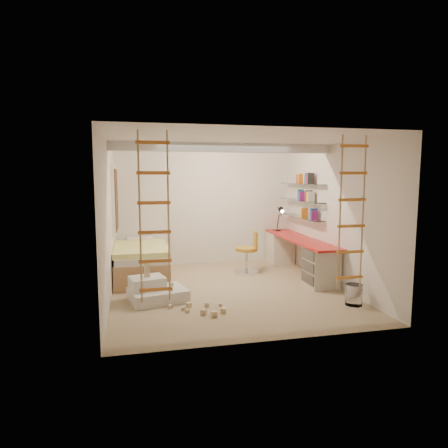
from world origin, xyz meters
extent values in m
plane|color=#9A8463|center=(0.00, 0.00, 0.00)|extent=(4.50, 4.50, 0.00)
cube|color=white|center=(0.00, 0.30, 2.52)|extent=(4.00, 0.18, 0.16)
cube|color=white|center=(-1.97, 1.50, 1.55)|extent=(0.06, 1.15, 1.35)
cube|color=#4C2D1E|center=(-1.93, 1.50, 1.55)|extent=(0.02, 1.00, 1.20)
cylinder|color=white|center=(1.75, -1.24, 0.17)|extent=(0.27, 0.27, 0.33)
cube|color=red|center=(1.72, 0.83, 0.73)|extent=(0.55, 2.80, 0.04)
cube|color=beige|center=(1.72, 1.93, 0.35)|extent=(0.52, 0.55, 0.71)
cube|color=beige|center=(1.72, -0.17, 0.35)|extent=(0.52, 0.55, 0.71)
cube|color=#4C4742|center=(1.45, -0.17, 0.61)|extent=(0.02, 0.50, 0.18)
cube|color=#4C4742|center=(1.45, -0.17, 0.39)|extent=(0.02, 0.50, 0.18)
cube|color=#4C4742|center=(1.45, -0.17, 0.17)|extent=(0.02, 0.50, 0.18)
cube|color=white|center=(1.87, 1.13, 1.15)|extent=(0.25, 1.80, 0.01)
cube|color=white|center=(1.87, 1.13, 1.50)|extent=(0.25, 1.80, 0.01)
cube|color=white|center=(1.87, 1.13, 1.85)|extent=(0.25, 1.80, 0.01)
cube|color=#AD7F51|center=(-1.48, 1.23, 0.23)|extent=(1.00, 2.00, 0.45)
cube|color=white|center=(-1.48, 1.23, 0.51)|extent=(0.95, 1.95, 0.12)
cube|color=#F2F533|center=(-1.48, 1.08, 0.62)|extent=(1.02, 1.60, 0.10)
cube|color=white|center=(-1.48, 2.03, 0.63)|extent=(0.55, 0.35, 0.12)
cylinder|color=black|center=(1.67, 1.98, 0.76)|extent=(0.14, 0.14, 0.02)
cylinder|color=black|center=(1.67, 1.98, 0.95)|extent=(0.02, 0.15, 0.36)
cylinder|color=black|center=(1.67, 1.88, 1.20)|extent=(0.02, 0.27, 0.20)
cone|color=black|center=(1.67, 1.76, 1.25)|extent=(0.12, 0.14, 0.15)
cylinder|color=#FFEABF|center=(1.67, 1.72, 1.22)|extent=(0.08, 0.04, 0.08)
cylinder|color=#BD8924|center=(0.66, 1.09, 0.51)|extent=(0.51, 0.51, 0.07)
cube|color=#AF7C21|center=(0.84, 1.07, 0.72)|extent=(0.09, 0.35, 0.33)
cylinder|color=silver|center=(0.66, 1.09, 0.28)|extent=(0.06, 0.06, 0.46)
cylinder|color=silver|center=(0.66, 1.09, 0.03)|extent=(0.58, 0.58, 0.05)
cube|color=silver|center=(-1.25, -0.33, 0.10)|extent=(1.01, 0.87, 0.19)
cube|color=silver|center=(-1.41, -0.27, 0.29)|extent=(0.62, 0.55, 0.19)
cube|color=#CCB284|center=(-1.41, -0.27, 0.43)|extent=(0.10, 0.10, 0.08)
cube|color=#CCB284|center=(-1.41, -0.27, 0.50)|extent=(0.08, 0.08, 0.07)
cube|color=#CCB284|center=(-1.41, -0.27, 0.60)|extent=(0.07, 0.07, 0.12)
cube|color=#CCB284|center=(-1.05, -0.47, 0.22)|extent=(0.06, 0.06, 0.06)
cube|color=#CCB284|center=(-1.01, -0.21, 0.22)|extent=(0.06, 0.06, 0.06)
cube|color=#CCB284|center=(-1.49, -0.51, 0.22)|extent=(0.06, 0.06, 0.06)
cube|color=#CCB284|center=(-0.86, -1.02, 0.04)|extent=(0.07, 0.07, 0.07)
cube|color=#CCB284|center=(-0.34, -1.15, 0.04)|extent=(0.07, 0.07, 0.07)
cube|color=#CCB284|center=(-0.51, -1.27, 0.04)|extent=(0.07, 0.07, 0.07)
cube|color=#CCB284|center=(-0.91, -0.90, 0.04)|extent=(0.07, 0.07, 0.07)
cube|color=#CCB284|center=(-0.32, -0.84, 0.04)|extent=(0.07, 0.07, 0.07)
cube|color=#CCB284|center=(-0.80, -0.77, 0.04)|extent=(0.07, 0.07, 0.07)
cube|color=#CCB284|center=(-0.64, -1.14, 0.04)|extent=(0.07, 0.07, 0.07)
cube|color=#CCB284|center=(-0.52, -0.81, 0.04)|extent=(0.07, 0.07, 0.07)
cube|color=#CCB284|center=(-1.09, -0.76, 0.04)|extent=(0.07, 0.07, 0.07)
cube|color=#8C1E7F|center=(1.87, 1.13, 1.27)|extent=(0.14, 0.46, 0.22)
cube|color=#194CA5|center=(1.87, 1.13, 1.62)|extent=(0.14, 0.64, 0.22)
cube|color=#1E722D|center=(1.87, 1.13, 1.97)|extent=(0.14, 0.70, 0.22)
camera|label=1|loc=(-1.59, -6.72, 2.04)|focal=32.00mm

